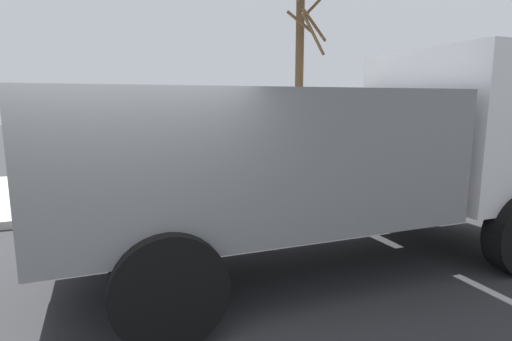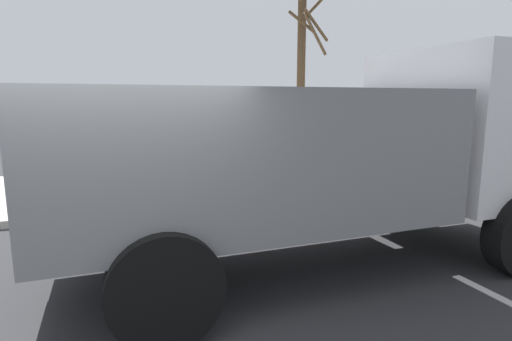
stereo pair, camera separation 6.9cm
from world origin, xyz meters
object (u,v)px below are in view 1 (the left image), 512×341
object	(u,v)px
loose_tire	(116,168)
stop_sign	(259,126)
bare_tree	(300,67)
fire_hydrant	(117,174)
dump_truck_gray	(335,149)

from	to	relation	value
loose_tire	stop_sign	distance (m)	3.27
loose_tire	bare_tree	bearing A→B (deg)	22.94
fire_hydrant	dump_truck_gray	bearing A→B (deg)	-59.30
fire_hydrant	dump_truck_gray	distance (m)	5.56
stop_sign	fire_hydrant	bearing A→B (deg)	161.06
bare_tree	loose_tire	bearing A→B (deg)	-157.06
loose_tire	stop_sign	world-z (taller)	stop_sign
dump_truck_gray	fire_hydrant	bearing A→B (deg)	120.70
loose_tire	stop_sign	bearing A→B (deg)	-14.36
loose_tire	fire_hydrant	bearing A→B (deg)	87.05
fire_hydrant	loose_tire	world-z (taller)	loose_tire
loose_tire	bare_tree	world-z (taller)	bare_tree
dump_truck_gray	bare_tree	xyz separation A→B (m)	(2.74, 6.79, 1.68)
fire_hydrant	loose_tire	xyz separation A→B (m)	(-0.01, -0.26, 0.17)
loose_tire	bare_tree	size ratio (longest dim) A/B	0.21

